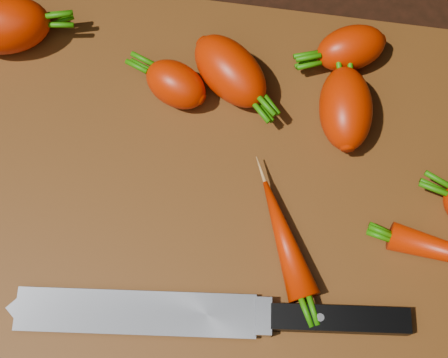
# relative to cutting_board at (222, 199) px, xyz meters

# --- Properties ---
(ground) EXTENTS (2.00, 2.00, 0.01)m
(ground) POSITION_rel_cutting_board_xyz_m (0.00, 0.00, -0.01)
(ground) COLOR black
(cutting_board) EXTENTS (0.50, 0.40, 0.01)m
(cutting_board) POSITION_rel_cutting_board_xyz_m (0.00, 0.00, 0.00)
(cutting_board) COLOR #4E2B0E
(cutting_board) RESTS_ON ground
(carrot_0) EXTENTS (0.09, 0.07, 0.05)m
(carrot_0) POSITION_rel_cutting_board_xyz_m (-0.22, 0.13, 0.03)
(carrot_0) COLOR #C32100
(carrot_0) RESTS_ON cutting_board
(carrot_1) EXTENTS (0.07, 0.06, 0.04)m
(carrot_1) POSITION_rel_cutting_board_xyz_m (-0.06, 0.09, 0.03)
(carrot_1) COLOR #C32100
(carrot_1) RESTS_ON cutting_board
(carrot_2) EXTENTS (0.09, 0.09, 0.05)m
(carrot_2) POSITION_rel_cutting_board_xyz_m (-0.01, 0.11, 0.03)
(carrot_2) COLOR #C32100
(carrot_2) RESTS_ON cutting_board
(carrot_3) EXTENTS (0.06, 0.08, 0.05)m
(carrot_3) POSITION_rel_cutting_board_xyz_m (0.10, 0.09, 0.03)
(carrot_3) COLOR #C32100
(carrot_3) RESTS_ON cutting_board
(carrot_4) EXTENTS (0.08, 0.06, 0.04)m
(carrot_4) POSITION_rel_cutting_board_xyz_m (0.10, 0.15, 0.03)
(carrot_4) COLOR #C32100
(carrot_4) RESTS_ON cutting_board
(carrot_7) EXTENTS (0.07, 0.10, 0.03)m
(carrot_7) POSITION_rel_cutting_board_xyz_m (0.06, -0.03, 0.02)
(carrot_7) COLOR #C32100
(carrot_7) RESTS_ON cutting_board
(knife) EXTENTS (0.32, 0.06, 0.02)m
(knife) POSITION_rel_cutting_board_xyz_m (-0.04, -0.11, 0.01)
(knife) COLOR gray
(knife) RESTS_ON cutting_board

